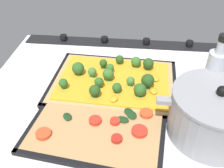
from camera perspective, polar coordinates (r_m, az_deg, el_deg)
name	(u,v)px	position (r cm, az deg, el deg)	size (l,w,h in cm)	color
ground_plane	(119,98)	(79.93, 1.52, -3.18)	(84.54, 71.80, 3.00)	white
stove_control_panel	(125,43)	(105.63, 2.95, 9.12)	(81.16, 7.00, 2.60)	black
baking_tray_front	(114,83)	(82.81, 0.38, 0.15)	(41.13, 31.33, 1.30)	black
broccoli_pizza	(115,80)	(81.65, 0.61, 0.97)	(38.61, 28.81, 6.22)	tan
baking_tray_back	(96,131)	(67.89, -3.48, -10.26)	(37.54, 27.40, 1.30)	black
veggie_pizza_back	(98,128)	(67.43, -3.10, -9.79)	(34.87, 24.72, 1.90)	tan
cooking_pot	(214,114)	(68.25, 21.70, -6.26)	(28.91, 22.14, 14.87)	gray
oil_bottle	(212,78)	(75.49, 21.30, 1.30)	(4.99, 4.99, 22.00)	#B7BCC6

